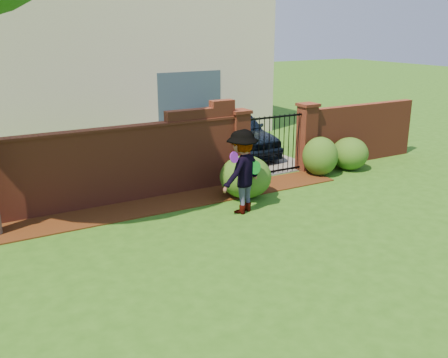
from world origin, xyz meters
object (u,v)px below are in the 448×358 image
frisbee_purple (234,157)px  frisbee_green (255,168)px  car (237,132)px  man (243,172)px

frisbee_purple → frisbee_green: (0.62, 0.15, -0.34)m
car → frisbee_purple: 5.54m
man → frisbee_green: size_ratio=6.07×
man → frisbee_green: bearing=151.1°
car → man: (-2.58, -4.49, 0.21)m
car → frisbee_purple: bearing=-117.3°
car → frisbee_purple: (-2.93, -4.67, 0.62)m
man → car: bearing=-142.5°
frisbee_green → car: bearing=63.0°
man → frisbee_green: 0.28m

